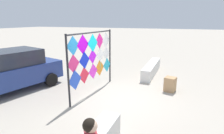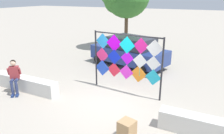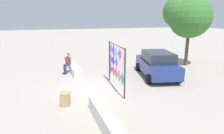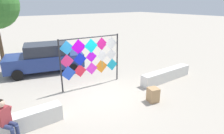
% 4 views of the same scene
% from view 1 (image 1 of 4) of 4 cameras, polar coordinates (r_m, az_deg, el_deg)
% --- Properties ---
extents(ground, '(120.00, 120.00, 0.00)m').
position_cam_1_polar(ground, '(7.10, 2.06, -9.71)').
color(ground, '#ADA393').
extents(plaza_ledge_right, '(3.36, 0.47, 0.59)m').
position_cam_1_polar(plaza_ledge_right, '(10.35, 12.27, -0.47)').
color(plaza_ledge_right, silver).
rests_on(plaza_ledge_right, ground).
extents(kite_display_rack, '(3.07, 0.32, 2.49)m').
position_cam_1_polar(kite_display_rack, '(7.25, -6.21, 3.40)').
color(kite_display_rack, '#232328').
rests_on(kite_display_rack, ground).
extents(parked_car, '(4.72, 2.93, 1.70)m').
position_cam_1_polar(parked_car, '(8.69, -30.30, -1.14)').
color(parked_car, navy).
rests_on(parked_car, ground).
extents(cardboard_box_large, '(0.50, 0.51, 0.61)m').
position_cam_1_polar(cardboard_box_large, '(8.02, 17.73, -5.17)').
color(cardboard_box_large, tan).
rests_on(cardboard_box_large, ground).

